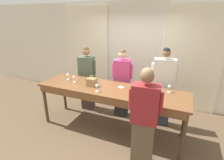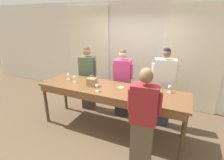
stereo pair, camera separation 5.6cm
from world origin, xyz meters
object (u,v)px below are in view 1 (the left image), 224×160
object	(u,v)px
wine_glass_center_right	(170,87)
guest_olive_jacket	(87,78)
tasting_bar	(110,93)
guest_pink_top	(122,84)
wine_bottle	(147,83)
wine_glass_center_left	(74,78)
wine_glass_front_right	(68,75)
wine_glass_center_mid	(97,86)
host_pouring	(144,118)
wine_glass_front_mid	(143,96)
handbag	(92,82)
wine_glass_front_left	(152,86)
guest_cream_sweater	(163,87)

from	to	relation	value
wine_glass_center_right	guest_olive_jacket	distance (m)	2.16
tasting_bar	guest_pink_top	size ratio (longest dim) A/B	1.86
wine_bottle	wine_glass_center_left	bearing A→B (deg)	-170.86
wine_glass_front_right	wine_glass_center_mid	xyz separation A→B (m)	(0.96, -0.35, 0.00)
wine_glass_center_mid	guest_pink_top	size ratio (longest dim) A/B	0.09
wine_glass_center_right	host_pouring	world-z (taller)	host_pouring
wine_glass_front_mid	handbag	bearing A→B (deg)	165.74
guest_pink_top	guest_olive_jacket	bearing A→B (deg)	-180.00
wine_glass_front_left	guest_cream_sweater	bearing A→B (deg)	74.13
handbag	wine_glass_front_left	xyz separation A→B (m)	(1.24, 0.21, 0.02)
wine_glass_front_right	guest_olive_jacket	bearing A→B (deg)	73.66
wine_glass_center_mid	wine_glass_center_right	size ratio (longest dim) A/B	1.00
wine_glass_front_mid	wine_glass_center_left	world-z (taller)	same
guest_olive_jacket	guest_pink_top	bearing A→B (deg)	0.00
host_pouring	wine_glass_center_left	bearing A→B (deg)	159.39
tasting_bar	wine_glass_front_mid	bearing A→B (deg)	-22.74
wine_glass_front_right	host_pouring	xyz separation A→B (m)	(2.01, -0.76, -0.23)
guest_olive_jacket	wine_glass_front_left	bearing A→B (deg)	-15.72
wine_bottle	host_pouring	world-z (taller)	host_pouring
guest_olive_jacket	wine_bottle	bearing A→B (deg)	-13.69
guest_olive_jacket	host_pouring	xyz separation A→B (m)	(1.85, -1.33, 0.01)
guest_pink_top	guest_cream_sweater	bearing A→B (deg)	-0.00
wine_glass_center_left	host_pouring	xyz separation A→B (m)	(1.77, -0.67, -0.23)
guest_pink_top	host_pouring	xyz separation A→B (m)	(0.87, -1.33, 0.01)
guest_olive_jacket	guest_pink_top	distance (m)	0.98
handbag	host_pouring	xyz separation A→B (m)	(1.29, -0.61, -0.21)
wine_glass_center_left	wine_glass_front_right	bearing A→B (deg)	159.74
wine_glass_front_left	host_pouring	world-z (taller)	host_pouring
wine_glass_front_left	wine_glass_front_mid	world-z (taller)	same
guest_pink_top	wine_glass_center_mid	bearing A→B (deg)	-101.76
wine_glass_front_left	host_pouring	bearing A→B (deg)	-86.67
wine_glass_center_left	wine_glass_center_right	bearing A→B (deg)	7.46
wine_glass_center_left	wine_glass_center_mid	world-z (taller)	same
guest_cream_sweater	host_pouring	distance (m)	1.34
wine_glass_front_mid	wine_glass_center_left	size ratio (longest dim) A/B	1.00
tasting_bar	wine_glass_center_left	distance (m)	0.92
handbag	guest_cream_sweater	world-z (taller)	guest_cream_sweater
tasting_bar	guest_cream_sweater	size ratio (longest dim) A/B	1.75
handbag	guest_cream_sweater	xyz separation A→B (m)	(1.38, 0.72, -0.17)
wine_glass_center_right	host_pouring	size ratio (longest dim) A/B	0.09
handbag	guest_olive_jacket	size ratio (longest dim) A/B	0.14
tasting_bar	wine_glass_center_right	bearing A→B (deg)	14.63
handbag	host_pouring	distance (m)	1.44
handbag	wine_glass_center_right	world-z (taller)	handbag
tasting_bar	wine_glass_front_right	world-z (taller)	wine_glass_front_right
host_pouring	guest_olive_jacket	bearing A→B (deg)	144.18
wine_glass_front_right	wine_glass_center_mid	bearing A→B (deg)	-19.91
wine_glass_front_mid	guest_pink_top	bearing A→B (deg)	126.35
wine_bottle	wine_glass_front_mid	distance (m)	0.61
wine_glass_front_right	guest_olive_jacket	size ratio (longest dim) A/B	0.09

